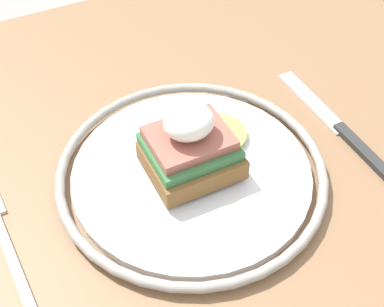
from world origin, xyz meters
The scene contains 5 objects.
dining_table centered at (0.00, 0.00, 0.64)m, with size 0.85×0.87×0.77m.
plate centered at (0.00, 0.06, 0.78)m, with size 0.27×0.27×0.02m.
sandwich centered at (0.00, 0.06, 0.81)m, with size 0.12×0.10×0.07m.
fork centered at (-0.19, 0.07, 0.77)m, with size 0.02×0.15×0.00m.
knife centered at (0.18, 0.04, 0.78)m, with size 0.02×0.20×0.01m.
Camera 1 is at (-0.16, -0.26, 1.18)m, focal length 50.00 mm.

